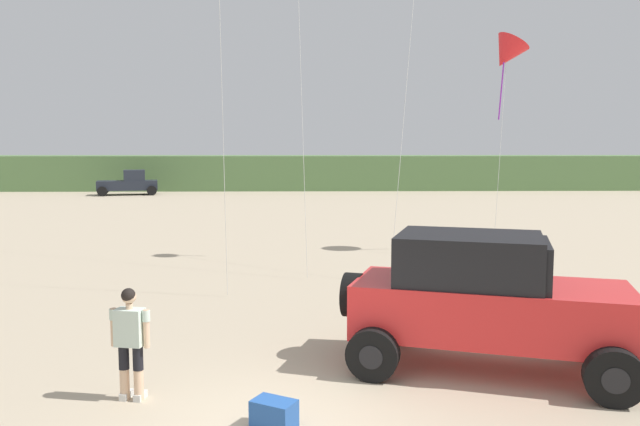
# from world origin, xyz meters

# --- Properties ---
(dune_ridge) EXTENTS (90.00, 9.76, 3.02)m
(dune_ridge) POSITION_xyz_m (5.11, 50.66, 1.51)
(dune_ridge) COLOR #567A47
(dune_ridge) RESTS_ON ground_plane
(jeep) EXTENTS (5.01, 3.58, 2.26)m
(jeep) POSITION_xyz_m (3.35, 2.17, 1.20)
(jeep) COLOR red
(jeep) RESTS_ON ground_plane
(person_watching) EXTENTS (0.61, 0.37, 1.67)m
(person_watching) POSITION_xyz_m (-2.17, 1.02, 0.94)
(person_watching) COLOR #DBB28E
(person_watching) RESTS_ON ground_plane
(cooler_box) EXTENTS (0.66, 0.59, 0.38)m
(cooler_box) POSITION_xyz_m (-0.05, 0.03, 0.19)
(cooler_box) COLOR #23519E
(cooler_box) RESTS_ON ground_plane
(distant_pickup) EXTENTS (4.92, 3.35, 1.98)m
(distant_pickup) POSITION_xyz_m (-13.56, 42.06, 0.94)
(distant_pickup) COLOR #1E232D
(distant_pickup) RESTS_ON ground_plane
(kite_pink_ribbon) EXTENTS (1.83, 2.91, 7.66)m
(kite_pink_ribbon) POSITION_xyz_m (7.33, 13.86, 6.91)
(kite_pink_ribbon) COLOR red
(kite_pink_ribbon) RESTS_ON ground_plane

